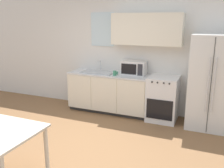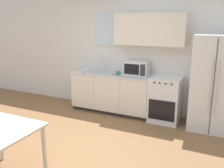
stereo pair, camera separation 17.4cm
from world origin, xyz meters
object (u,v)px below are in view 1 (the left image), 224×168
refrigerator (211,83)px  coffee_mug (115,73)px  microwave (134,68)px  oven_range (163,99)px

refrigerator → coffee_mug: (-1.94, -0.08, 0.04)m
refrigerator → coffee_mug: bearing=-177.7°
refrigerator → coffee_mug: refrigerator is taller
microwave → coffee_mug: bearing=-148.0°
oven_range → refrigerator: 1.00m
oven_range → microwave: size_ratio=1.79×
refrigerator → coffee_mug: 1.94m
refrigerator → coffee_mug: size_ratio=16.84×
microwave → oven_range: bearing=-9.7°
oven_range → refrigerator: refrigerator is taller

